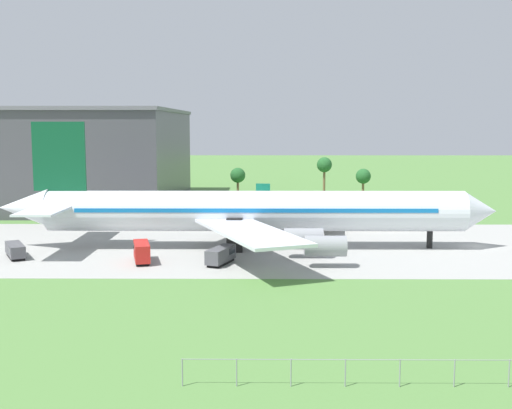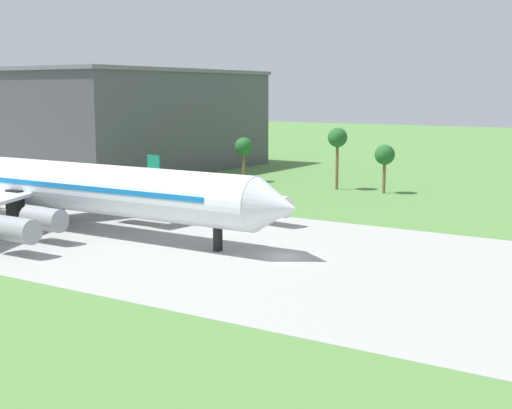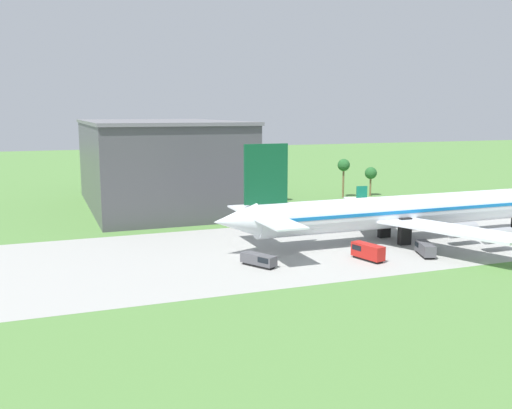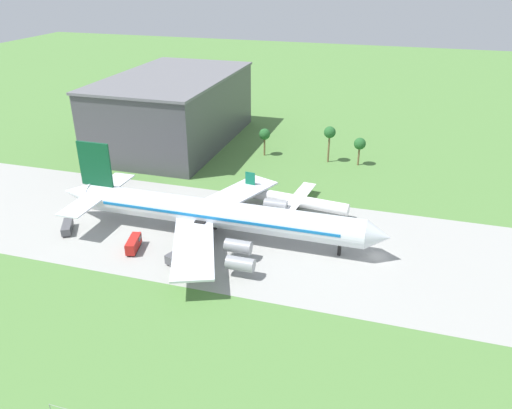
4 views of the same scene
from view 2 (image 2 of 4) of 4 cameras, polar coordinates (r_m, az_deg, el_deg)
ground_plane at (r=78.80m, az=2.35°, el=-4.20°), size 600.00×600.00×0.00m
taxiway_strip at (r=78.79m, az=2.35°, el=-4.20°), size 320.00×44.00×0.02m
jet_airliner at (r=99.55m, az=-16.55°, el=1.60°), size 77.29×51.89×19.60m
regional_aircraft at (r=103.50m, az=-3.57°, el=0.53°), size 27.39×24.75×8.30m
terminal_building at (r=166.09m, az=-9.82°, el=6.65°), size 36.72×61.20×22.78m
palm_tree_row at (r=125.96m, az=13.45°, el=4.23°), size 102.36×3.60×11.43m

